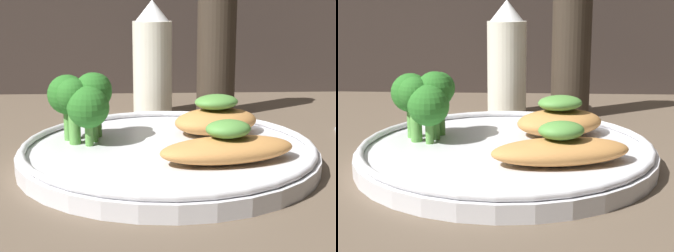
% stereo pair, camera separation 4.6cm
% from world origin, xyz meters
% --- Properties ---
extents(ground_plane, '(1.80, 1.80, 0.01)m').
position_xyz_m(ground_plane, '(0.00, 0.00, -0.01)').
color(ground_plane, brown).
extents(plate, '(0.27, 0.27, 0.02)m').
position_xyz_m(plate, '(0.00, 0.00, 0.01)').
color(plate, silver).
rests_on(plate, ground_plane).
extents(grilled_meat_front, '(0.12, 0.07, 0.04)m').
position_xyz_m(grilled_meat_front, '(0.05, -0.04, 0.03)').
color(grilled_meat_front, '#BC7F42').
rests_on(grilled_meat_front, plate).
extents(grilled_meat_middle, '(0.10, 0.09, 0.04)m').
position_xyz_m(grilled_meat_middle, '(0.05, 0.05, 0.03)').
color(grilled_meat_middle, '#BC7F42').
rests_on(grilled_meat_middle, plate).
extents(broccoli_bunch, '(0.06, 0.07, 0.06)m').
position_xyz_m(broccoli_bunch, '(-0.08, 0.02, 0.06)').
color(broccoli_bunch, '#569942').
rests_on(broccoli_bunch, plate).
extents(sauce_bottle, '(0.05, 0.05, 0.14)m').
position_xyz_m(sauce_bottle, '(-0.01, 0.20, 0.07)').
color(sauce_bottle, silver).
rests_on(sauce_bottle, ground_plane).
extents(pepper_grinder, '(0.05, 0.05, 0.20)m').
position_xyz_m(pepper_grinder, '(0.07, 0.20, 0.09)').
color(pepper_grinder, '#382D23').
rests_on(pepper_grinder, ground_plane).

